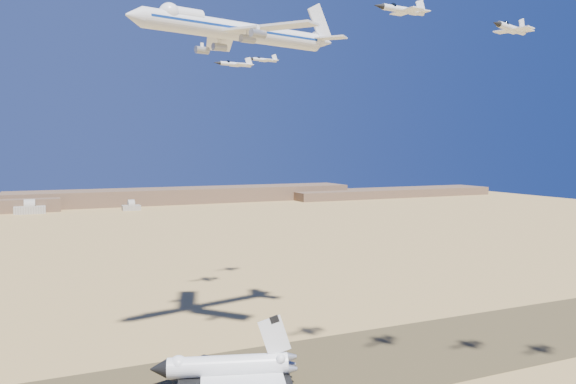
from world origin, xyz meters
name	(u,v)px	position (x,y,z in m)	size (l,w,h in m)	color
ground	(245,382)	(0.00, 0.00, 0.00)	(1200.00, 1200.00, 0.00)	tan
runway	(245,382)	(0.00, 0.00, 0.03)	(600.00, 50.00, 0.06)	#4A3E25
ridgeline	(146,199)	(65.32, 527.31, 7.63)	(960.00, 90.00, 18.00)	brown
hangars	(25,210)	(-64.00, 478.43, 4.83)	(200.50, 29.50, 30.00)	#A6A093
shuttle	(227,368)	(-5.71, -0.95, 5.35)	(40.79, 32.23, 19.90)	white
carrier_747	(232,30)	(2.71, 17.51, 101.49)	(72.59, 54.77, 18.05)	silver
chase_jet_a	(402,9)	(31.24, -28.77, 100.13)	(16.27, 8.88, 4.05)	silver
chase_jet_b	(511,28)	(50.31, -45.07, 94.16)	(15.65, 9.20, 4.01)	silver
chase_jet_e	(235,64)	(20.16, 66.18, 99.20)	(16.47, 8.96, 4.10)	silver
chase_jet_f	(264,60)	(38.49, 81.48, 104.28)	(14.29, 7.79, 3.56)	silver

